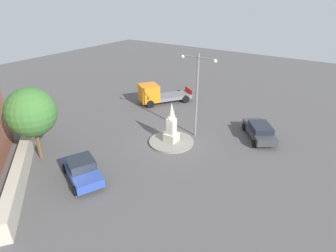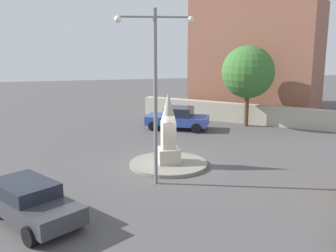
{
  "view_description": "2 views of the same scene",
  "coord_description": "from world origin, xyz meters",
  "px_view_note": "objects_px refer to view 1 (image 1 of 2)",
  "views": [
    {
      "loc": [
        11.42,
        -17.23,
        11.61
      ],
      "look_at": [
        -0.09,
        -0.37,
        1.68
      ],
      "focal_mm": 29.83,
      "sensor_mm": 36.0,
      "label": 1
    },
    {
      "loc": [
        3.75,
        18.46,
        6.18
      ],
      "look_at": [
        -0.08,
        -0.51,
        1.86
      ],
      "focal_mm": 43.43,
      "sensor_mm": 36.0,
      "label": 2
    }
  ],
  "objects_px": {
    "car_dark_grey_far_side": "(259,131)",
    "truck_orange_passing": "(157,94)",
    "streetlamp": "(197,88)",
    "tree_near_wall": "(31,112)",
    "car_blue_parked_left": "(82,169)",
    "monument": "(171,125)"
  },
  "relations": [
    {
      "from": "car_blue_parked_left",
      "to": "truck_orange_passing",
      "type": "height_order",
      "value": "truck_orange_passing"
    },
    {
      "from": "monument",
      "to": "car_blue_parked_left",
      "type": "bearing_deg",
      "value": -106.07
    },
    {
      "from": "streetlamp",
      "to": "tree_near_wall",
      "type": "height_order",
      "value": "streetlamp"
    },
    {
      "from": "monument",
      "to": "car_dark_grey_far_side",
      "type": "bearing_deg",
      "value": 40.17
    },
    {
      "from": "monument",
      "to": "streetlamp",
      "type": "height_order",
      "value": "streetlamp"
    },
    {
      "from": "streetlamp",
      "to": "tree_near_wall",
      "type": "bearing_deg",
      "value": -129.28
    },
    {
      "from": "monument",
      "to": "car_blue_parked_left",
      "type": "distance_m",
      "value": 7.95
    },
    {
      "from": "car_blue_parked_left",
      "to": "streetlamp",
      "type": "bearing_deg",
      "value": 72.1
    },
    {
      "from": "car_dark_grey_far_side",
      "to": "truck_orange_passing",
      "type": "relative_size",
      "value": 0.76
    },
    {
      "from": "car_blue_parked_left",
      "to": "truck_orange_passing",
      "type": "xyz_separation_m",
      "value": [
        -4.24,
        14.31,
        0.33
      ]
    },
    {
      "from": "car_blue_parked_left",
      "to": "tree_near_wall",
      "type": "distance_m",
      "value": 5.72
    },
    {
      "from": "car_blue_parked_left",
      "to": "truck_orange_passing",
      "type": "relative_size",
      "value": 0.74
    },
    {
      "from": "streetlamp",
      "to": "tree_near_wall",
      "type": "distance_m",
      "value": 12.75
    },
    {
      "from": "monument",
      "to": "tree_near_wall",
      "type": "height_order",
      "value": "tree_near_wall"
    },
    {
      "from": "monument",
      "to": "car_dark_grey_far_side",
      "type": "distance_m",
      "value": 7.71
    },
    {
      "from": "car_dark_grey_far_side",
      "to": "tree_near_wall",
      "type": "bearing_deg",
      "value": -135.89
    },
    {
      "from": "car_dark_grey_far_side",
      "to": "tree_near_wall",
      "type": "distance_m",
      "value": 18.24
    },
    {
      "from": "car_dark_grey_far_side",
      "to": "truck_orange_passing",
      "type": "distance_m",
      "value": 12.41
    },
    {
      "from": "monument",
      "to": "streetlamp",
      "type": "bearing_deg",
      "value": 66.27
    },
    {
      "from": "car_dark_grey_far_side",
      "to": "truck_orange_passing",
      "type": "bearing_deg",
      "value": 171.78
    },
    {
      "from": "car_dark_grey_far_side",
      "to": "car_blue_parked_left",
      "type": "relative_size",
      "value": 1.03
    },
    {
      "from": "monument",
      "to": "car_dark_grey_far_side",
      "type": "xyz_separation_m",
      "value": [
        5.85,
        4.94,
        -0.9
      ]
    }
  ]
}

